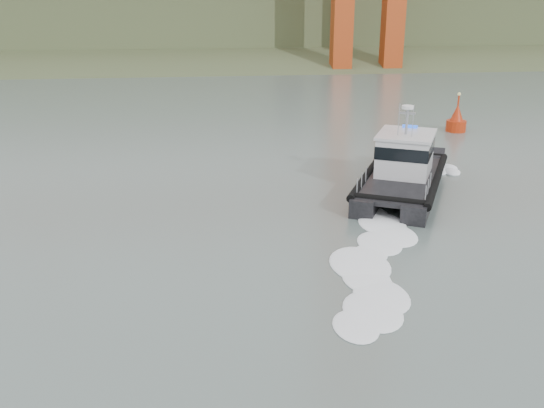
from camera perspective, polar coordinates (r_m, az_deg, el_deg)
The scene contains 4 objects.
ground at distance 23.30m, azimuth 2.76°, elevation -12.50°, with size 400.00×400.00×0.00m, color slate.
headlands at distance 145.07m, azimuth -5.31°, elevation 17.57°, with size 500.00×105.36×27.12m.
patrol_boat at distance 39.62m, azimuth 12.24°, elevation 3.20°, with size 9.01×12.48×5.72m.
nav_buoy at distance 57.91m, azimuth 16.97°, elevation 7.52°, with size 1.79×1.79×3.74m.
Camera 1 is at (-3.27, -19.43, 12.44)m, focal length 40.00 mm.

